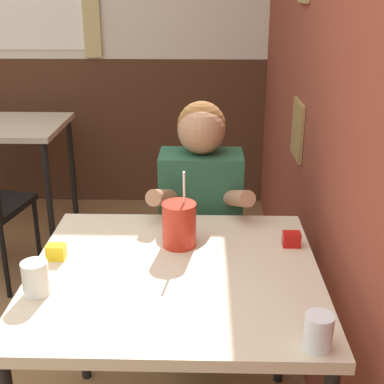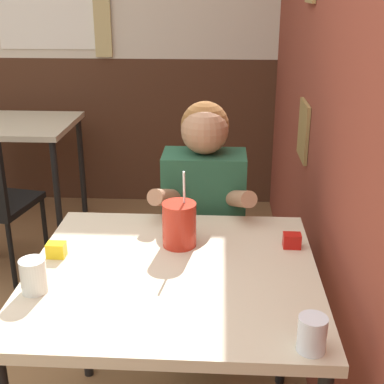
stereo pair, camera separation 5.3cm
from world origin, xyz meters
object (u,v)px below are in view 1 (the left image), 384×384
person_seated (201,233)px  cocktail_pitcher (179,225)px  main_table (175,289)px  background_table (9,138)px

person_seated → cocktail_pitcher: (-0.07, -0.42, 0.23)m
main_table → person_seated: (0.08, 0.59, -0.08)m
person_seated → main_table: bearing=-97.4°
main_table → cocktail_pitcher: 0.23m
background_table → person_seated: bearing=-45.4°
background_table → cocktail_pitcher: cocktail_pitcher is taller
person_seated → cocktail_pitcher: person_seated is taller
cocktail_pitcher → background_table: bearing=125.1°
main_table → background_table: bearing=122.4°
cocktail_pitcher → person_seated: bearing=80.5°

